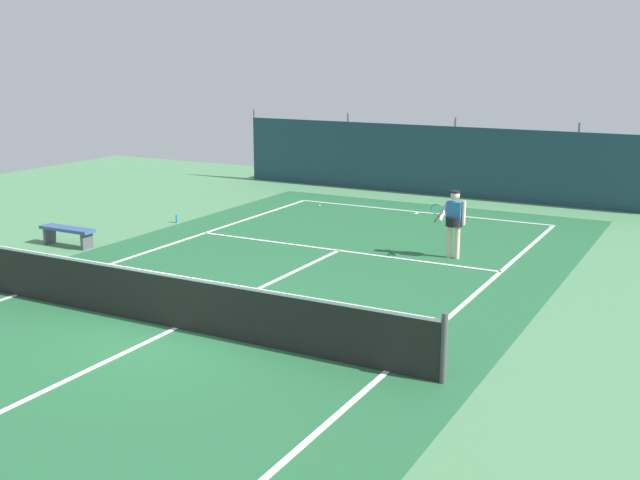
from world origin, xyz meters
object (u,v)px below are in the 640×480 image
Objects in this scene: courtside_bench at (68,232)px; tennis_player at (454,219)px; parked_car at (511,165)px; tennis_net at (175,301)px; water_bottle at (177,219)px; tennis_ball_near_player at (319,206)px.

tennis_player is at bearing 21.33° from courtside_bench.
parked_car reaches higher than tennis_player.
tennis_player reaches higher than courtside_bench.
courtside_bench is at bearing 150.62° from tennis_net.
courtside_bench is at bearing -100.46° from water_bottle.
courtside_bench reaches higher than tennis_ball_near_player.
water_bottle is (0.66, 3.57, -0.25)m from courtside_bench.
parked_car is 17.51× the size of water_bottle.
tennis_player is 24.85× the size of tennis_ball_near_player.
water_bottle is (-8.39, 0.04, -0.84)m from tennis_player.
tennis_ball_near_player is 0.04× the size of courtside_bench.
tennis_net is 11.69m from tennis_ball_near_player.
tennis_net is 2.41× the size of parked_car.
tennis_net is at bearing -51.58° from water_bottle.
tennis_net is 7.24m from courtside_bench.
water_bottle is at bearing 56.71° from parked_car.
tennis_ball_near_player is 8.32m from courtside_bench.
tennis_net is at bearing 85.88° from parked_car.
tennis_player reaches higher than water_bottle.
tennis_ball_near_player is 7.87m from parked_car.
parked_car is (4.46, 6.43, 0.81)m from tennis_ball_near_player.
tennis_player is at bearing 97.79° from parked_car.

